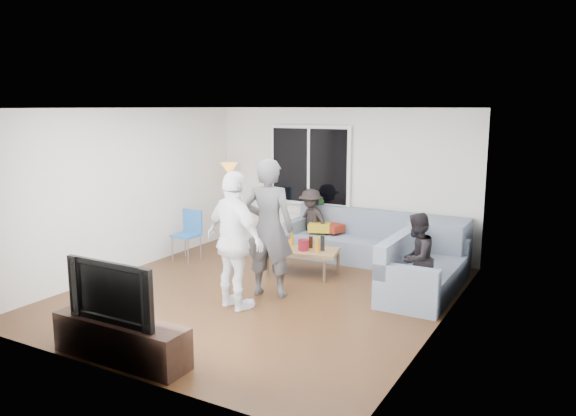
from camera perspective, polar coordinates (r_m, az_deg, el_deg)
The scene contains 31 objects.
floor at distance 8.02m, azimuth -2.74°, elevation -8.87°, with size 5.00×5.50×0.04m, color #56351C.
ceiling at distance 7.57m, azimuth -2.92°, elevation 10.35°, with size 5.00×5.50×0.04m, color white.
wall_back at distance 10.12m, azimuth 5.49°, elevation 2.83°, with size 5.00×0.04×2.60m, color silver.
wall_front at distance 5.58m, azimuth -18.03°, elevation -3.86°, with size 5.00×0.04×2.60m, color silver.
wall_left at distance 9.25m, azimuth -16.21°, elevation 1.75°, with size 0.04×5.50×2.60m, color silver.
wall_right at distance 6.73m, azimuth 15.73°, elevation -1.36°, with size 0.04×5.50×2.60m, color silver.
window_frame at distance 10.27m, azimuth 2.26°, elevation 4.38°, with size 1.62×0.06×1.47m, color white.
window_glass at distance 10.23m, azimuth 2.16°, elevation 4.36°, with size 1.50×0.02×1.35m, color black.
window_mullion at distance 10.23m, azimuth 2.13°, elevation 4.36°, with size 0.05×0.03×1.35m, color white.
radiator at distance 10.44m, azimuth 2.11°, elevation -2.42°, with size 1.30×0.12×0.62m, color silver.
potted_plant at distance 10.21m, azimuth 3.21°, elevation 0.06°, with size 0.19×0.16×0.35m, color #2D702E.
vase at distance 10.38m, azimuth 1.51°, elevation -0.30°, with size 0.15×0.15×0.16m, color silver.
sofa_back_section at distance 9.65m, azimuth 6.65°, elevation -2.85°, with size 2.30×0.85×0.85m, color slate, non-canonical shape.
sofa_right_section at distance 8.15m, azimuth 13.92°, elevation -5.59°, with size 0.85×2.00×0.85m, color slate, non-canonical shape.
sofa_corner at distance 9.20m, azimuth 15.29°, elevation -3.81°, with size 0.85×0.85×0.85m, color slate.
cushion_yellow at distance 9.86m, azimuth 3.24°, elevation -2.00°, with size 0.38×0.32×0.14m, color gold.
cushion_red at distance 9.85m, azimuth 4.53°, elevation -2.04°, with size 0.36×0.30×0.13m, color maroon.
coffee_table at distance 8.85m, azimuth 1.52°, elevation -5.50°, with size 1.10×0.60×0.40m, color #9A754A.
pitcher at distance 8.72m, azimuth 1.60°, elevation -3.82°, with size 0.17×0.17×0.17m, color maroon.
side_chair at distance 9.72m, azimuth -10.40°, elevation -2.82°, with size 0.40×0.40×0.86m, color #2866AF, non-canonical shape.
floor_lamp at distance 10.68m, azimuth -5.97°, elevation 0.40°, with size 0.32×0.32×1.56m, color orange, non-canonical shape.
player_left at distance 7.68m, azimuth -1.99°, elevation -2.06°, with size 0.71×0.46×1.94m, color #4C4D51.
player_right at distance 7.22m, azimuth -5.47°, elevation -3.39°, with size 1.07×0.44×1.82m, color white.
spectator_right at distance 7.63m, azimuth 13.00°, elevation -5.10°, with size 0.60×0.47×1.24m, color black.
spectator_back at distance 9.97m, azimuth 2.37°, elevation -1.39°, with size 0.76×0.44×1.18m, color black.
tv_console at distance 6.22m, azimuth -16.76°, elevation -12.82°, with size 1.60×0.40×0.44m, color #35221A.
television at distance 6.03m, azimuth -17.03°, elevation -8.03°, with size 1.13×0.15×0.65m, color black.
bottle_c at distance 8.87m, azimuth 2.35°, elevation -3.53°, with size 0.07×0.07×0.18m, color black.
bottle_e at distance 8.71m, azimuth 3.56°, elevation -3.63°, with size 0.07×0.07×0.23m, color black.
bottle_a at distance 9.04m, azimuth 0.33°, elevation -3.24°, with size 0.07×0.07×0.19m, color #CA830B.
bottle_d at distance 8.63m, azimuth 2.99°, elevation -3.78°, with size 0.07×0.07×0.23m, color orange.
Camera 1 is at (4.00, -6.43, 2.63)m, focal length 34.67 mm.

